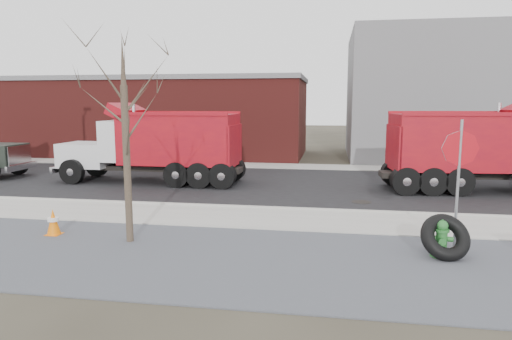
% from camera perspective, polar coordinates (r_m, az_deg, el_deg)
% --- Properties ---
extents(ground, '(120.00, 120.00, 0.00)m').
position_cam_1_polar(ground, '(13.90, 1.35, -6.47)').
color(ground, '#383328').
rests_on(ground, ground).
extents(gravel_verge, '(60.00, 5.00, 0.03)m').
position_cam_1_polar(gravel_verge, '(10.59, -1.35, -11.20)').
color(gravel_verge, slate).
rests_on(gravel_verge, ground).
extents(sidewalk, '(60.00, 2.50, 0.06)m').
position_cam_1_polar(sidewalk, '(14.13, 1.49, -6.10)').
color(sidewalk, '#9E9B93').
rests_on(sidewalk, ground).
extents(curb, '(60.00, 0.15, 0.11)m').
position_cam_1_polar(curb, '(15.38, 2.16, -4.81)').
color(curb, '#9E9B93').
rests_on(curb, ground).
extents(road, '(60.00, 9.40, 0.02)m').
position_cam_1_polar(road, '(20.01, 3.87, -1.85)').
color(road, black).
rests_on(road, ground).
extents(far_sidewalk, '(60.00, 2.00, 0.06)m').
position_cam_1_polar(far_sidewalk, '(25.62, 5.10, 0.44)').
color(far_sidewalk, '#9E9B93').
rests_on(far_sidewalk, ground).
extents(building_grey, '(12.00, 10.00, 8.00)m').
position_cam_1_polar(building_grey, '(32.11, 22.47, 8.56)').
color(building_grey, slate).
rests_on(building_grey, ground).
extents(building_brick, '(20.20, 8.20, 5.30)m').
position_cam_1_polar(building_brick, '(32.55, -12.10, 6.63)').
color(building_brick, maroon).
rests_on(building_brick, ground).
extents(bare_tree, '(3.20, 3.20, 5.20)m').
position_cam_1_polar(bare_tree, '(11.84, -16.07, 6.76)').
color(bare_tree, '#382D23').
rests_on(bare_tree, ground).
extents(fire_hydrant, '(0.51, 0.50, 0.90)m').
position_cam_1_polar(fire_hydrant, '(11.50, 22.17, -8.16)').
color(fire_hydrant, '#2C7538').
rests_on(fire_hydrant, ground).
extents(truck_tire, '(1.32, 1.15, 1.11)m').
position_cam_1_polar(truck_tire, '(11.46, 22.58, -7.78)').
color(truck_tire, black).
rests_on(truck_tire, ground).
extents(stop_sign, '(0.86, 0.09, 3.18)m').
position_cam_1_polar(stop_sign, '(11.92, 24.06, 0.77)').
color(stop_sign, gray).
rests_on(stop_sign, ground).
extents(traffic_cone_near, '(0.38, 0.38, 0.73)m').
position_cam_1_polar(traffic_cone_near, '(13.57, -24.01, -5.99)').
color(traffic_cone_near, orange).
rests_on(traffic_cone_near, ground).
extents(dump_truck_red_a, '(8.87, 3.14, 3.55)m').
position_cam_1_polar(dump_truck_red_a, '(20.41, 26.80, 2.56)').
color(dump_truck_red_a, black).
rests_on(dump_truck_red_a, ground).
extents(dump_truck_red_b, '(8.30, 2.52, 3.51)m').
position_cam_1_polar(dump_truck_red_b, '(20.76, -12.23, 3.30)').
color(dump_truck_red_b, black).
rests_on(dump_truck_red_b, ground).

